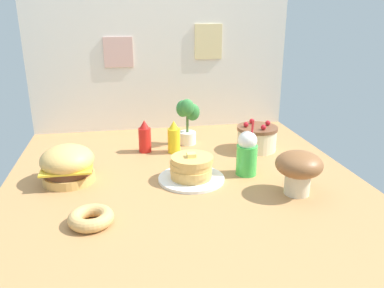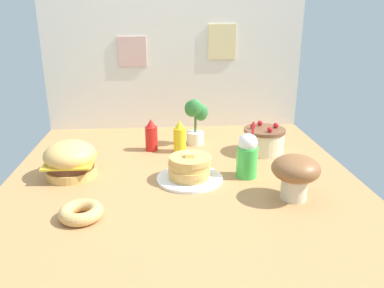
# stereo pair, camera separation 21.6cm
# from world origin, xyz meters

# --- Properties ---
(ground_plane) EXTENTS (1.94, 2.09, 0.02)m
(ground_plane) POSITION_xyz_m (0.00, 0.00, -0.01)
(ground_plane) COLOR #B27F4C
(back_wall) EXTENTS (1.94, 0.04, 1.09)m
(back_wall) POSITION_xyz_m (0.00, 1.04, 0.55)
(back_wall) COLOR silver
(back_wall) RESTS_ON ground_plane
(burger) EXTENTS (0.28, 0.28, 0.20)m
(burger) POSITION_xyz_m (-0.62, 0.11, 0.10)
(burger) COLOR #DBA859
(burger) RESTS_ON ground_plane
(pancake_stack) EXTENTS (0.36, 0.36, 0.16)m
(pancake_stack) POSITION_xyz_m (0.04, 0.01, 0.06)
(pancake_stack) COLOR white
(pancake_stack) RESTS_ON ground_plane
(layer_cake) EXTENTS (0.27, 0.27, 0.19)m
(layer_cake) POSITION_xyz_m (0.55, 0.41, 0.08)
(layer_cake) COLOR beige
(layer_cake) RESTS_ON ground_plane
(ketchup_bottle) EXTENTS (0.08, 0.08, 0.21)m
(ketchup_bottle) POSITION_xyz_m (-0.18, 0.51, 0.10)
(ketchup_bottle) COLOR red
(ketchup_bottle) RESTS_ON ground_plane
(mustard_bottle) EXTENTS (0.08, 0.08, 0.21)m
(mustard_bottle) POSITION_xyz_m (0.01, 0.46, 0.10)
(mustard_bottle) COLOR yellow
(mustard_bottle) RESTS_ON ground_plane
(cream_soda_cup) EXTENTS (0.12, 0.12, 0.32)m
(cream_soda_cup) POSITION_xyz_m (0.36, 0.03, 0.13)
(cream_soda_cup) COLOR green
(cream_soda_cup) RESTS_ON ground_plane
(donut_pink_glaze) EXTENTS (0.20, 0.20, 0.06)m
(donut_pink_glaze) POSITION_xyz_m (-0.48, -0.37, 0.03)
(donut_pink_glaze) COLOR tan
(donut_pink_glaze) RESTS_ON ground_plane
(potted_plant) EXTENTS (0.16, 0.13, 0.33)m
(potted_plant) POSITION_xyz_m (0.12, 0.61, 0.17)
(potted_plant) COLOR white
(potted_plant) RESTS_ON ground_plane
(mushroom_stool) EXTENTS (0.24, 0.24, 0.22)m
(mushroom_stool) POSITION_xyz_m (0.53, -0.26, 0.14)
(mushroom_stool) COLOR beige
(mushroom_stool) RESTS_ON ground_plane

